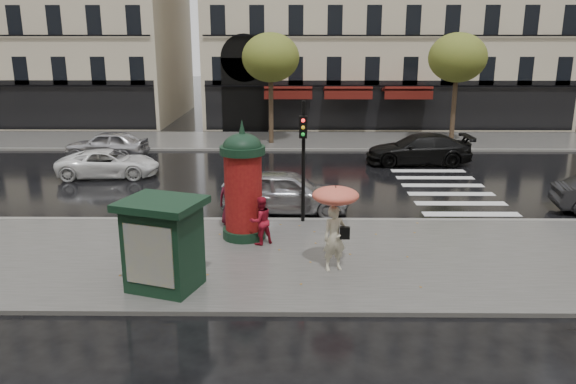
{
  "coord_description": "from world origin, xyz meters",
  "views": [
    {
      "loc": [
        -0.62,
        -15.95,
        6.36
      ],
      "look_at": [
        -0.8,
        1.5,
        1.53
      ],
      "focal_mm": 35.0,
      "sensor_mm": 36.0,
      "label": 1
    }
  ],
  "objects_px": {
    "man_burgundy": "(231,199)",
    "morris_column": "(243,182)",
    "woman_umbrella": "(335,214)",
    "car_far_silver": "(107,144)",
    "traffic_light": "(303,150)",
    "woman_red": "(261,221)",
    "car_silver": "(286,191)",
    "newsstand": "(163,243)",
    "car_white": "(109,163)",
    "car_black": "(418,149)"
  },
  "relations": [
    {
      "from": "woman_umbrella",
      "to": "woman_red",
      "type": "relative_size",
      "value": 1.6
    },
    {
      "from": "woman_umbrella",
      "to": "morris_column",
      "type": "distance_m",
      "value": 3.76
    },
    {
      "from": "car_silver",
      "to": "car_far_silver",
      "type": "bearing_deg",
      "value": 48.0
    },
    {
      "from": "car_black",
      "to": "newsstand",
      "type": "bearing_deg",
      "value": -33.45
    },
    {
      "from": "car_far_silver",
      "to": "car_silver",
      "type": "bearing_deg",
      "value": 49.01
    },
    {
      "from": "man_burgundy",
      "to": "newsstand",
      "type": "bearing_deg",
      "value": 91.19
    },
    {
      "from": "car_white",
      "to": "car_far_silver",
      "type": "relative_size",
      "value": 1.05
    },
    {
      "from": "car_silver",
      "to": "car_far_silver",
      "type": "xyz_separation_m",
      "value": [
        -9.84,
        9.69,
        -0.06
      ]
    },
    {
      "from": "woman_red",
      "to": "car_white",
      "type": "height_order",
      "value": "woman_red"
    },
    {
      "from": "woman_red",
      "to": "traffic_light",
      "type": "xyz_separation_m",
      "value": [
        1.34,
        2.2,
        1.78
      ]
    },
    {
      "from": "woman_umbrella",
      "to": "car_far_silver",
      "type": "xyz_separation_m",
      "value": [
        -11.26,
        15.34,
        -0.98
      ]
    },
    {
      "from": "morris_column",
      "to": "car_white",
      "type": "distance_m",
      "value": 11.16
    },
    {
      "from": "car_far_silver",
      "to": "woman_red",
      "type": "bearing_deg",
      "value": 37.83
    },
    {
      "from": "car_silver",
      "to": "car_white",
      "type": "distance_m",
      "value": 10.01
    },
    {
      "from": "newsstand",
      "to": "car_far_silver",
      "type": "xyz_separation_m",
      "value": [
        -6.83,
        16.55,
        -0.58
      ]
    },
    {
      "from": "traffic_light",
      "to": "car_far_silver",
      "type": "relative_size",
      "value": 0.96
    },
    {
      "from": "traffic_light",
      "to": "car_silver",
      "type": "height_order",
      "value": "traffic_light"
    },
    {
      "from": "traffic_light",
      "to": "car_far_silver",
      "type": "height_order",
      "value": "traffic_light"
    },
    {
      "from": "man_burgundy",
      "to": "car_silver",
      "type": "xyz_separation_m",
      "value": [
        1.85,
        1.8,
        -0.23
      ]
    },
    {
      "from": "woman_red",
      "to": "car_black",
      "type": "height_order",
      "value": "woman_red"
    },
    {
      "from": "man_burgundy",
      "to": "morris_column",
      "type": "xyz_separation_m",
      "value": [
        0.54,
        -1.27,
        0.91
      ]
    },
    {
      "from": "traffic_light",
      "to": "newsstand",
      "type": "height_order",
      "value": "traffic_light"
    },
    {
      "from": "man_burgundy",
      "to": "car_silver",
      "type": "height_order",
      "value": "man_burgundy"
    },
    {
      "from": "woman_red",
      "to": "newsstand",
      "type": "distance_m",
      "value": 3.94
    },
    {
      "from": "woman_umbrella",
      "to": "car_silver",
      "type": "distance_m",
      "value": 5.9
    },
    {
      "from": "man_burgundy",
      "to": "car_black",
      "type": "height_order",
      "value": "man_burgundy"
    },
    {
      "from": "newsstand",
      "to": "car_white",
      "type": "bearing_deg",
      "value": 113.64
    },
    {
      "from": "car_white",
      "to": "car_black",
      "type": "height_order",
      "value": "car_black"
    },
    {
      "from": "car_black",
      "to": "car_far_silver",
      "type": "bearing_deg",
      "value": -95.41
    },
    {
      "from": "woman_red",
      "to": "car_silver",
      "type": "distance_m",
      "value": 3.75
    },
    {
      "from": "car_black",
      "to": "car_far_silver",
      "type": "distance_m",
      "value": 16.61
    },
    {
      "from": "morris_column",
      "to": "traffic_light",
      "type": "bearing_deg",
      "value": 39.58
    },
    {
      "from": "traffic_light",
      "to": "man_burgundy",
      "type": "bearing_deg",
      "value": -172.62
    },
    {
      "from": "car_silver",
      "to": "car_black",
      "type": "distance_m",
      "value": 10.74
    },
    {
      "from": "traffic_light",
      "to": "car_white",
      "type": "xyz_separation_m",
      "value": [
        -9.01,
        6.93,
        -2.02
      ]
    },
    {
      "from": "traffic_light",
      "to": "car_far_silver",
      "type": "distance_m",
      "value": 15.42
    },
    {
      "from": "man_burgundy",
      "to": "woman_red",
      "type": "bearing_deg",
      "value": 134.82
    },
    {
      "from": "woman_umbrella",
      "to": "man_burgundy",
      "type": "height_order",
      "value": "woman_umbrella"
    },
    {
      "from": "traffic_light",
      "to": "car_black",
      "type": "height_order",
      "value": "traffic_light"
    },
    {
      "from": "woman_umbrella",
      "to": "car_silver",
      "type": "xyz_separation_m",
      "value": [
        -1.41,
        5.65,
        -0.92
      ]
    },
    {
      "from": "woman_umbrella",
      "to": "car_far_silver",
      "type": "distance_m",
      "value": 19.05
    },
    {
      "from": "woman_red",
      "to": "morris_column",
      "type": "xyz_separation_m",
      "value": [
        -0.57,
        0.61,
        1.07
      ]
    },
    {
      "from": "newsstand",
      "to": "car_silver",
      "type": "height_order",
      "value": "newsstand"
    },
    {
      "from": "car_silver",
      "to": "car_white",
      "type": "relative_size",
      "value": 1.03
    },
    {
      "from": "man_burgundy",
      "to": "morris_column",
      "type": "height_order",
      "value": "morris_column"
    },
    {
      "from": "car_white",
      "to": "woman_umbrella",
      "type": "bearing_deg",
      "value": -142.84
    },
    {
      "from": "man_burgundy",
      "to": "woman_umbrella",
      "type": "bearing_deg",
      "value": 144.41
    },
    {
      "from": "man_burgundy",
      "to": "traffic_light",
      "type": "height_order",
      "value": "traffic_light"
    },
    {
      "from": "car_black",
      "to": "woman_umbrella",
      "type": "bearing_deg",
      "value": -21.59
    },
    {
      "from": "woman_red",
      "to": "morris_column",
      "type": "height_order",
      "value": "morris_column"
    }
  ]
}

